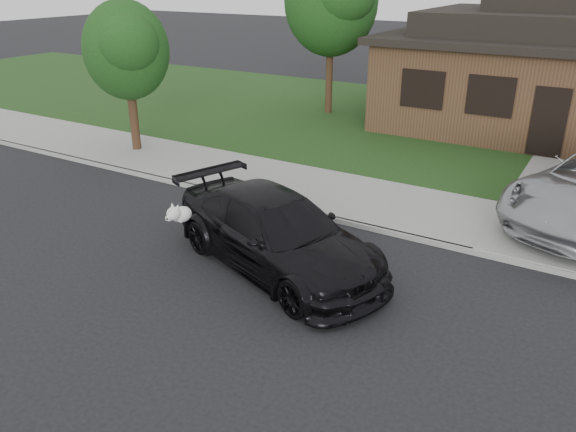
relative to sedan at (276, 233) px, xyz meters
The scene contains 8 objects.
ground 1.31m from the sedan, 118.15° to the right, with size 120.00×120.00×0.00m, color black.
sidewalk 4.13m from the sedan, 97.23° to the left, with size 60.00×3.00×0.12m, color gray.
curb 2.68m from the sedan, 101.40° to the left, with size 60.00×0.12×0.12m, color gray.
lawn 12.07m from the sedan, 92.44° to the left, with size 60.00×13.00×0.13m, color #193814.
sedan is the anchor object (origin of this frame).
recycling_bin 5.83m from the sedan, 42.37° to the left, with size 0.61×0.64×0.97m.
house 14.53m from the sedan, 76.05° to the left, with size 12.60×8.60×4.65m.
tree_2 9.27m from the sedan, 152.25° to the left, with size 2.73×2.60×4.59m.
Camera 1 is at (5.80, -7.43, 5.42)m, focal length 35.00 mm.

